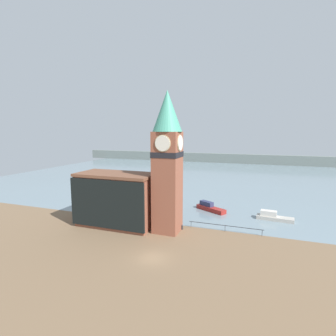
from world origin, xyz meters
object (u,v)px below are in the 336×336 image
pier_building (116,199)px  mooring_bollard_near (182,227)px  boat_near (210,208)px  boat_far (273,217)px  clock_tower (167,158)px

pier_building → mooring_bollard_near: size_ratio=17.04×
boat_near → mooring_bollard_near: 12.88m
boat_far → mooring_bollard_near: (-15.28, -10.83, -0.17)m
pier_building → boat_near: 20.96m
pier_building → boat_far: bearing=24.8°
clock_tower → pier_building: 12.57m
clock_tower → boat_far: clock_tower is taller
boat_near → boat_far: bearing=21.8°
clock_tower → pier_building: bearing=-178.1°
clock_tower → pier_building: size_ratio=1.66×
clock_tower → mooring_bollard_near: clock_tower is taller
pier_building → boat_near: bearing=44.8°
boat_near → mooring_bollard_near: boat_near is taller
mooring_bollard_near → pier_building: bearing=-171.4°
clock_tower → boat_far: 24.59m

